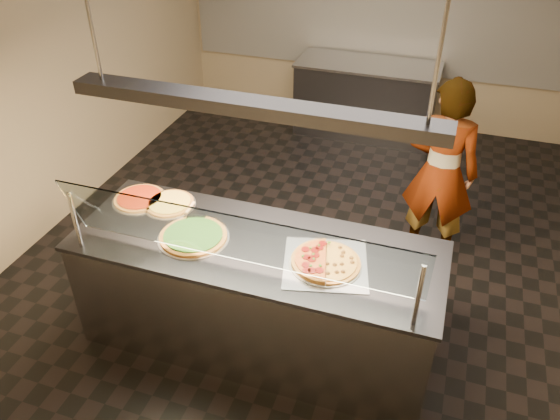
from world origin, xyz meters
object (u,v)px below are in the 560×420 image
(perforated_tray, at_px, (326,263))
(pizza_cheese, at_px, (170,203))
(prep_table, at_px, (365,99))
(worker, at_px, (441,173))
(pizza_spinach, at_px, (194,236))
(half_pizza_sausage, at_px, (342,264))
(sneeze_guard, at_px, (234,239))
(pizza_spatula, at_px, (192,212))
(heat_lamp_housing, at_px, (251,106))
(pizza_tomato, at_px, (140,198))
(serving_counter, at_px, (257,294))
(half_pizza_pepperoni, at_px, (310,257))

(perforated_tray, relative_size, pizza_cheese, 1.68)
(pizza_cheese, distance_m, prep_table, 3.69)
(perforated_tray, bearing_deg, worker, 68.72)
(worker, bearing_deg, pizza_spinach, 49.10)
(half_pizza_sausage, bearing_deg, prep_table, 98.45)
(sneeze_guard, bearing_deg, prep_table, 89.36)
(pizza_spatula, height_order, worker, worker)
(perforated_tray, relative_size, half_pizza_sausage, 1.34)
(prep_table, height_order, heat_lamp_housing, heat_lamp_housing)
(pizza_cheese, height_order, pizza_spatula, pizza_spatula)
(perforated_tray, bearing_deg, pizza_spatula, 168.09)
(half_pizza_sausage, xyz_separation_m, pizza_spinach, (-1.06, -0.02, -0.01))
(worker, bearing_deg, pizza_spatula, 42.08)
(pizza_tomato, bearing_deg, serving_counter, -12.90)
(half_pizza_pepperoni, relative_size, worker, 0.29)
(half_pizza_pepperoni, height_order, pizza_spatula, half_pizza_pepperoni)
(perforated_tray, distance_m, pizza_tomato, 1.58)
(pizza_cheese, xyz_separation_m, pizza_spatula, (0.22, -0.07, 0.01))
(pizza_spinach, height_order, worker, worker)
(half_pizza_sausage, height_order, pizza_cheese, half_pizza_sausage)
(half_pizza_pepperoni, bearing_deg, pizza_cheese, 165.93)
(perforated_tray, bearing_deg, sneeze_guard, -149.82)
(perforated_tray, distance_m, prep_table, 3.91)
(perforated_tray, height_order, prep_table, perforated_tray)
(half_pizza_sausage, relative_size, prep_table, 0.28)
(pizza_cheese, height_order, worker, worker)
(pizza_cheese, distance_m, pizza_spatula, 0.23)
(sneeze_guard, distance_m, prep_table, 4.22)
(pizza_spinach, relative_size, pizza_tomato, 1.22)
(sneeze_guard, xyz_separation_m, pizza_tomato, (-1.04, 0.58, -0.28))
(sneeze_guard, relative_size, pizza_tomato, 5.68)
(half_pizza_pepperoni, xyz_separation_m, pizza_spatula, (-0.97, 0.23, -0.01))
(perforated_tray, distance_m, half_pizza_pepperoni, 0.11)
(perforated_tray, distance_m, heat_lamp_housing, 1.13)
(pizza_spinach, xyz_separation_m, pizza_cheese, (-0.35, 0.31, -0.00))
(prep_table, bearing_deg, sneeze_guard, -90.64)
(pizza_spinach, height_order, heat_lamp_housing, heat_lamp_housing)
(pizza_tomato, bearing_deg, sneeze_guard, -29.15)
(pizza_tomato, bearing_deg, half_pizza_pepperoni, -11.28)
(half_pizza_sausage, height_order, heat_lamp_housing, heat_lamp_housing)
(half_pizza_sausage, bearing_deg, worker, 72.31)
(half_pizza_pepperoni, height_order, half_pizza_sausage, half_pizza_pepperoni)
(perforated_tray, height_order, half_pizza_sausage, half_pizza_sausage)
(pizza_spinach, distance_m, pizza_tomato, 0.68)
(heat_lamp_housing, bearing_deg, prep_table, 89.30)
(pizza_cheese, relative_size, prep_table, 0.22)
(half_pizza_sausage, bearing_deg, pizza_spatula, 169.24)
(sneeze_guard, xyz_separation_m, half_pizza_sausage, (0.62, 0.30, -0.27))
(pizza_spinach, xyz_separation_m, heat_lamp_housing, (0.44, 0.06, 1.00))
(pizza_spatula, bearing_deg, worker, 38.56)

